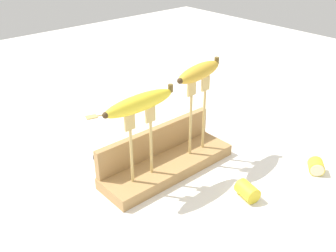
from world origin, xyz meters
TOP-DOWN VIEW (x-y plane):
  - ground_plane at (0.00, 0.00)m, footprint 3.00×3.00m
  - wooden_board at (0.00, 0.00)m, footprint 0.36×0.11m
  - board_backstop at (0.00, 0.05)m, footprint 0.35×0.02m
  - fork_stand_left at (-0.09, -0.01)m, footprint 0.08×0.01m
  - fork_stand_right at (0.09, -0.01)m, footprint 0.07×0.01m
  - banana_raised_left at (-0.09, -0.01)m, footprint 0.19×0.04m
  - banana_raised_right at (0.09, -0.01)m, footprint 0.16×0.07m
  - fork_fallen_near at (0.05, 0.38)m, footprint 0.16×0.06m
  - banana_chunk_near at (0.27, -0.25)m, footprint 0.05×0.05m
  - banana_chunk_far at (0.07, -0.20)m, footprint 0.05×0.06m
  - wire_coil at (-0.08, 0.16)m, footprint 0.09×0.09m

SIDE VIEW (x-z plane):
  - ground_plane at x=0.00m, z-range 0.00..0.00m
  - wire_coil at x=-0.08m, z-range 0.00..0.01m
  - fork_fallen_near at x=0.05m, z-range 0.00..0.01m
  - wooden_board at x=0.00m, z-range 0.00..0.03m
  - banana_chunk_far at x=0.07m, z-range 0.00..0.04m
  - banana_chunk_near at x=0.27m, z-range 0.00..0.04m
  - board_backstop at x=0.00m, z-range 0.03..0.10m
  - fork_stand_left at x=-0.09m, z-range 0.05..0.22m
  - fork_stand_right at x=0.09m, z-range 0.05..0.25m
  - banana_raised_left at x=-0.09m, z-range 0.20..0.24m
  - banana_raised_right at x=0.09m, z-range 0.23..0.27m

